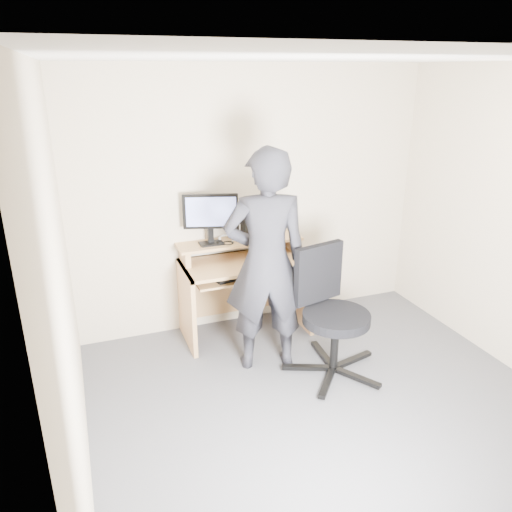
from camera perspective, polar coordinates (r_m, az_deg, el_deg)
ground at (r=3.97m, az=9.06°, el=-17.69°), size 3.50×3.50×0.00m
back_wall at (r=4.86m, az=-0.20°, el=6.42°), size 3.50×0.02×2.50m
ceiling at (r=3.12m, az=11.80°, el=21.24°), size 3.50×3.50×0.02m
desk at (r=4.82m, az=-1.51°, el=-2.52°), size 1.20×0.60×0.91m
monitor at (r=4.57m, az=-5.22°, el=4.74°), size 0.49×0.18×0.48m
external_drive at (r=4.73m, az=-1.41°, el=3.01°), size 0.11×0.15×0.20m
travel_mug at (r=4.75m, az=-1.53°, el=2.83°), size 0.09×0.09×0.16m
smartphone at (r=4.85m, az=2.63°, el=2.26°), size 0.08×0.13×0.01m
charger at (r=4.63m, az=-4.17°, el=1.48°), size 0.05×0.05×0.03m
headphones at (r=4.77m, az=-3.40°, el=1.96°), size 0.17×0.17×0.06m
keyboard at (r=4.59m, az=-2.23°, el=-2.15°), size 0.49×0.29×0.03m
mouse at (r=4.67m, az=2.19°, el=-0.40°), size 0.10×0.07×0.04m
office_chair at (r=4.21m, az=8.43°, el=-5.90°), size 0.84×0.82×1.06m
person at (r=4.09m, az=1.13°, el=-0.75°), size 0.77×0.59×1.91m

